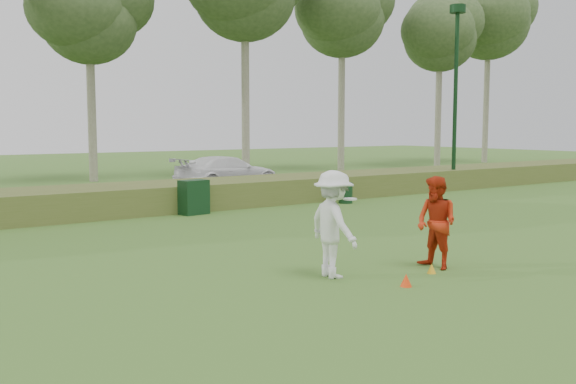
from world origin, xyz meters
TOP-DOWN VIEW (x-y plane):
  - ground at (0.00, 0.00)m, footprint 120.00×120.00m
  - reed_strip at (0.00, 12.00)m, footprint 80.00×3.00m
  - park_road at (0.00, 17.00)m, footprint 80.00×6.00m
  - lamp_post at (14.00, 11.00)m, footprint 0.70×0.70m
  - tree_4 at (2.00, 24.50)m, footprint 6.24×6.24m
  - tree_6 at (18.00, 23.80)m, footprint 7.02×7.02m
  - tree_7 at (26.00, 22.80)m, footprint 6.50×6.50m
  - tree_8 at (33.00, 24.20)m, footprint 8.06×8.06m
  - player_white at (-1.11, 0.90)m, footprint 0.97×1.37m
  - player_red at (1.05, 0.30)m, footprint 0.71×0.91m
  - cone_orange at (-0.50, -0.42)m, footprint 0.21×0.21m
  - cone_yellow at (0.65, 0.03)m, footprint 0.18×0.18m
  - utility_cabinet at (0.65, 10.29)m, footprint 0.97×0.69m
  - trash_bin at (6.65, 9.79)m, footprint 0.59×0.59m
  - car_right at (5.61, 16.84)m, footprint 5.16×2.43m

SIDE VIEW (x-z plane):
  - ground at x=0.00m, z-range 0.00..0.00m
  - park_road at x=0.00m, z-range 0.00..0.06m
  - cone_yellow at x=0.65m, z-range 0.00..0.19m
  - cone_orange at x=-0.50m, z-range 0.00..0.23m
  - trash_bin at x=6.65m, z-range 0.00..0.77m
  - reed_strip at x=0.00m, z-range 0.00..0.90m
  - utility_cabinet at x=0.65m, z-range 0.00..1.12m
  - car_right at x=5.61m, z-range 0.06..1.51m
  - player_red at x=1.05m, z-range 0.00..1.86m
  - player_white at x=-1.11m, z-range 0.00..2.03m
  - lamp_post at x=14.00m, z-range 1.51..9.68m
  - tree_4 at x=2.00m, z-range 2.84..14.34m
  - tree_7 at x=26.00m, z-range 3.09..15.59m
  - tree_6 at x=18.00m, z-range 3.35..16.85m
  - tree_8 at x=33.00m, z-range 3.73..18.73m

